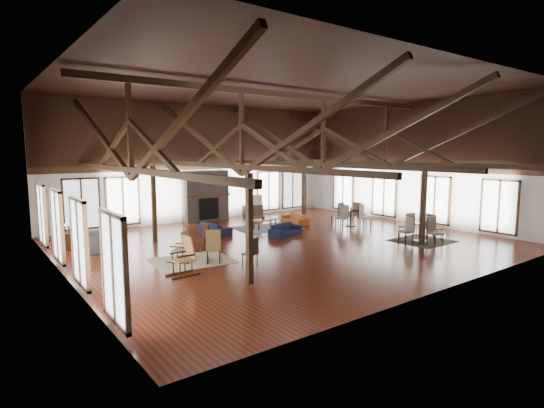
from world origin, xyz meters
TOP-DOWN VIEW (x-y plane):
  - floor at (0.00, 0.00)m, footprint 16.00×16.00m
  - ceiling at (0.00, 0.00)m, footprint 16.00×14.00m
  - wall_back at (0.00, 7.00)m, footprint 16.00×0.02m
  - wall_front at (0.00, -7.00)m, footprint 16.00×0.02m
  - wall_left at (-8.00, 0.00)m, footprint 0.02×14.00m
  - wall_right at (8.00, 0.00)m, footprint 0.02×14.00m
  - roof_truss at (0.00, 0.00)m, footprint 15.60×14.07m
  - post_grid at (0.00, 0.00)m, footprint 8.16×7.16m
  - fireplace at (0.00, 6.67)m, footprint 2.50×0.69m
  - ceiling_fan at (0.50, -1.00)m, footprint 1.60×1.60m
  - sofa_navy_front at (0.91, 1.12)m, footprint 1.82×1.13m
  - sofa_navy_left at (-1.39, 3.19)m, footprint 1.78×0.85m
  - sofa_orange at (3.12, 3.19)m, footprint 1.73×0.84m
  - coffee_table at (1.11, 2.94)m, footprint 1.23×0.74m
  - vase at (1.04, 2.99)m, footprint 0.20×0.20m
  - armchair at (-6.60, 2.84)m, footprint 1.09×0.97m
  - side_table_lamp at (-7.13, 3.93)m, footprint 0.45×0.45m
  - rocking_chair_a at (-4.56, -0.37)m, footprint 0.85×0.87m
  - rocking_chair_b at (-3.72, -0.92)m, footprint 0.80×0.95m
  - rocking_chair_c at (-5.08, -1.72)m, footprint 0.93×0.54m
  - side_chair_a at (-3.13, 0.59)m, footprint 0.47×0.47m
  - side_chair_b at (-3.07, -2.23)m, footprint 0.51×0.51m
  - cafe_table_near at (4.50, -3.07)m, footprint 2.08×2.08m
  - cafe_table_far at (4.87, 1.05)m, footprint 2.11×2.11m
  - cup_near at (4.58, -3.09)m, footprint 0.14×0.14m
  - cup_far at (4.92, 1.08)m, footprint 0.15×0.15m
  - tv_console at (2.99, 6.75)m, footprint 1.13×0.42m
  - television at (3.03, 6.75)m, footprint 1.04×0.18m
  - rug_tan at (-4.25, -0.40)m, footprint 2.75×2.27m
  - rug_navy at (1.24, 2.98)m, footprint 3.15×2.50m
  - rug_dark at (4.65, -3.08)m, footprint 2.21×2.01m

SIDE VIEW (x-z plane):
  - floor at x=0.00m, z-range 0.00..0.00m
  - rug_tan at x=-4.25m, z-range 0.00..0.01m
  - rug_navy at x=1.24m, z-range 0.00..0.01m
  - rug_dark at x=4.65m, z-range 0.00..0.01m
  - sofa_orange at x=3.12m, z-range 0.00..0.49m
  - sofa_navy_front at x=0.91m, z-range 0.00..0.50m
  - sofa_navy_left at x=-1.39m, z-range 0.00..0.50m
  - tv_console at x=2.99m, z-range 0.00..0.56m
  - armchair at x=-6.60m, z-range 0.00..0.66m
  - coffee_table at x=1.11m, z-range 0.16..0.61m
  - side_table_lamp at x=-7.13m, z-range -0.14..1.01m
  - rocking_chair_a at x=-4.56m, z-range -0.03..1.00m
  - rocking_chair_b at x=-3.72m, z-range -0.03..1.05m
  - cafe_table_near at x=4.50m, z-range 0.00..1.06m
  - vase at x=1.04m, z-range 0.44..0.63m
  - cafe_table_far at x=4.87m, z-range 0.00..1.08m
  - rocking_chair_c at x=-5.08m, z-range -0.03..1.13m
  - side_chair_b at x=-3.07m, z-range 0.08..1.03m
  - side_chair_a at x=-3.13m, z-range 0.08..1.09m
  - cup_near at x=4.58m, z-range 0.77..0.85m
  - cup_far at x=4.92m, z-range 0.78..0.88m
  - television at x=3.03m, z-range 0.56..1.16m
  - fireplace at x=0.00m, z-range -0.01..2.59m
  - post_grid at x=0.00m, z-range 0.00..3.05m
  - wall_back at x=0.00m, z-range 0.00..6.00m
  - wall_front at x=0.00m, z-range 0.00..6.00m
  - wall_left at x=-8.00m, z-range 0.00..6.00m
  - wall_right at x=8.00m, z-range 0.00..6.00m
  - ceiling_fan at x=0.50m, z-range 3.36..4.11m
  - roof_truss at x=0.00m, z-range 2.46..5.60m
  - ceiling at x=0.00m, z-range 5.99..6.01m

